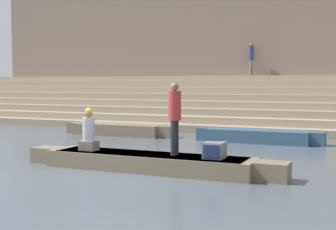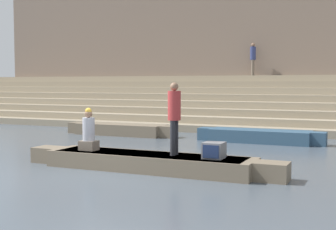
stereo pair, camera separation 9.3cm
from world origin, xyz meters
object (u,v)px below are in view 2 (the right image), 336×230
tv_set (214,150)px  person_rowing (89,133)px  moored_boat_distant (260,136)px  person_on_steps (253,57)px  moored_boat_shore (120,129)px  rowboat_main (148,161)px  person_standing (174,113)px

tv_set → person_rowing: bearing=-177.8°
person_rowing → moored_boat_distant: bearing=70.3°
person_on_steps → person_rowing: bearing=10.1°
moored_boat_shore → moored_boat_distant: (5.94, -0.06, 0.00)m
rowboat_main → person_standing: bearing=9.3°
moored_boat_distant → person_on_steps: (-2.30, 8.14, 3.38)m
person_standing → person_on_steps: 14.94m
rowboat_main → person_rowing: person_rowing is taller
tv_set → moored_boat_distant: tv_set is taller
rowboat_main → person_rowing: 1.84m
person_on_steps → rowboat_main: bearing=16.7°
person_rowing → moored_boat_shore: 7.40m
moored_boat_distant → person_on_steps: size_ratio=2.68×
person_standing → tv_set: person_standing is taller
person_rowing → tv_set: bearing=5.6°
person_on_steps → person_standing: bearing=19.3°
moored_boat_distant → rowboat_main: bearing=-95.4°
person_standing → moored_boat_shore: (-5.33, 6.61, -1.21)m
tv_set → moored_boat_shore: (-6.39, 6.69, -0.36)m
person_standing → moored_boat_shore: person_standing is taller
person_rowing → moored_boat_distant: (2.99, 6.70, -0.63)m
moored_boat_shore → rowboat_main: bearing=-51.9°
moored_boat_shore → person_on_steps: (3.63, 8.08, 3.38)m
person_standing → person_rowing: 2.46m
tv_set → person_on_steps: 15.33m
rowboat_main → moored_boat_shore: 8.15m
person_standing → tv_set: (1.05, -0.08, -0.85)m
moored_boat_distant → person_on_steps: person_on_steps is taller
person_standing → tv_set: 1.36m
rowboat_main → moored_boat_distant: moored_boat_distant is taller
person_standing → tv_set: bearing=-14.3°
rowboat_main → moored_boat_shore: moored_boat_shore is taller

